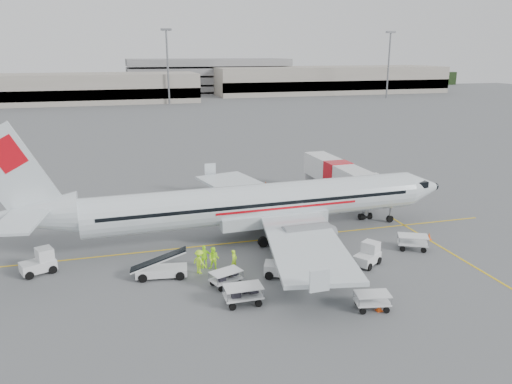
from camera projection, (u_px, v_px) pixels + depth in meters
ground at (262, 240)px, 43.48m from camera, size 360.00×360.00×0.00m
stripe_lead at (262, 240)px, 43.48m from camera, size 44.00×0.20×0.01m
stripe_cross at (459, 258)px, 39.74m from camera, size 0.20×20.00×0.01m
terminal_west at (16, 90)px, 152.13m from camera, size 110.00×22.00×9.00m
terminal_east at (329, 80)px, 194.68m from camera, size 90.00×26.00×10.00m
parking_garage at (208, 74)px, 196.24m from camera, size 62.00×24.00×14.00m
treeline at (142, 83)px, 204.67m from camera, size 300.00×3.00×6.00m
mast_center at (168, 68)px, 151.03m from camera, size 3.20×1.20×22.00m
mast_east at (388, 66)px, 170.67m from camera, size 3.20×1.20×22.00m
aircraft at (259, 178)px, 42.71m from camera, size 39.98×31.76×10.79m
jet_bridge at (337, 182)px, 53.80m from camera, size 3.74×17.04×4.45m
belt_loader at (161, 260)px, 36.02m from camera, size 5.07×2.46×2.64m
tug_fore at (367, 254)px, 38.15m from camera, size 2.60×2.34×1.75m
tug_mid at (281, 264)px, 36.23m from camera, size 2.81×2.24×1.90m
tug_aft at (38, 262)px, 36.70m from camera, size 2.75×2.19×1.86m
cart_loaded_a at (243, 295)px, 32.32m from camera, size 2.47×1.47×1.29m
cart_loaded_b at (226, 278)px, 34.85m from camera, size 2.46×1.93×1.12m
cart_empty_a at (372, 301)px, 31.65m from camera, size 2.38×1.67×1.13m
cart_empty_b at (413, 242)px, 41.24m from camera, size 2.76×2.31×1.25m
cone_nose at (429, 236)px, 43.49m from camera, size 0.40×0.40×0.66m
cone_port at (266, 184)px, 60.39m from camera, size 0.44×0.44×0.71m
cone_stbd at (379, 306)px, 31.52m from camera, size 0.40×0.40×0.65m
crew_a at (234, 260)px, 37.25m from camera, size 0.68×0.70×1.62m
crew_b at (214, 258)px, 37.37m from camera, size 1.08×1.01×1.78m
crew_c at (199, 262)px, 36.72m from camera, size 1.25×1.36×1.84m
crew_d at (204, 257)px, 37.59m from camera, size 1.13×0.59×1.83m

